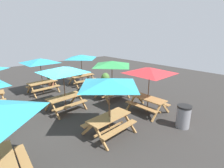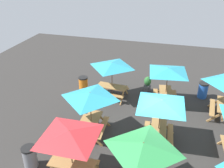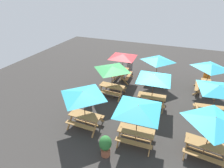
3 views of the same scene
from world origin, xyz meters
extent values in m
plane|color=#33302D|center=(0.00, 0.00, 0.00)|extent=(29.74, 29.74, 0.00)
cube|color=#A87A44|center=(-3.03, 2.95, 0.74)|extent=(0.75, 1.82, 0.05)
cube|color=#A87A44|center=(-2.48, 2.97, 0.45)|extent=(0.31, 1.81, 0.04)
cube|color=#A87A44|center=(-3.58, 2.94, 0.45)|extent=(0.31, 1.81, 0.04)
cube|color=#A87A44|center=(-2.65, 2.18, 0.37)|extent=(0.80, 0.08, 0.81)
cube|color=#A87A44|center=(-3.38, 2.17, 0.37)|extent=(0.80, 0.08, 0.81)
cube|color=#A87A44|center=(-2.69, 3.74, 0.37)|extent=(0.80, 0.08, 0.81)
cube|color=#A87A44|center=(-3.42, 3.73, 0.37)|extent=(0.80, 0.08, 0.81)
cube|color=#A87A44|center=(-3.03, 2.95, 0.22)|extent=(0.11, 1.56, 0.06)
cylinder|color=brown|center=(-3.03, 2.95, 1.15)|extent=(0.04, 0.04, 2.30)
pyramid|color=red|center=(-3.03, 2.95, 2.16)|extent=(2.83, 2.83, 0.28)
cube|color=#A87A44|center=(3.41, 3.18, 0.74)|extent=(0.84, 1.85, 0.05)
cube|color=#A87A44|center=(3.96, 3.13, 0.45)|extent=(0.40, 1.81, 0.04)
cube|color=#A87A44|center=(2.86, 3.22, 0.45)|extent=(0.40, 1.81, 0.04)
cube|color=#A87A44|center=(3.71, 2.37, 0.37)|extent=(0.80, 0.12, 0.81)
cube|color=#A87A44|center=(2.99, 2.43, 0.37)|extent=(0.80, 0.12, 0.81)
cube|color=#A87A44|center=(3.84, 3.93, 0.37)|extent=(0.80, 0.12, 0.81)
cube|color=#A87A44|center=(3.11, 3.98, 0.37)|extent=(0.80, 0.12, 0.81)
cube|color=#A87A44|center=(3.41, 3.18, 0.22)|extent=(0.19, 1.56, 0.06)
cylinder|color=brown|center=(3.41, 3.18, 1.15)|extent=(0.04, 0.04, 2.30)
pyramid|color=teal|center=(3.41, 3.18, 2.16)|extent=(2.15, 2.15, 0.28)
cube|color=#A87A44|center=(-2.97, 0.33, 0.74)|extent=(1.83, 0.77, 0.05)
cube|color=#A87A44|center=(-2.99, -0.22, 0.45)|extent=(1.81, 0.33, 0.04)
cube|color=#A87A44|center=(-2.95, 0.88, 0.45)|extent=(1.81, 0.33, 0.04)
cube|color=#A87A44|center=(-3.76, -0.01, 0.37)|extent=(0.09, 0.80, 0.81)
cube|color=#A87A44|center=(-3.74, 0.72, 0.37)|extent=(0.09, 0.80, 0.81)
cube|color=#A87A44|center=(-2.20, -0.07, 0.37)|extent=(0.09, 0.80, 0.81)
cube|color=#A87A44|center=(-2.18, 0.66, 0.37)|extent=(0.09, 0.80, 0.81)
cube|color=#A87A44|center=(-2.97, 0.33, 0.22)|extent=(1.56, 0.13, 0.06)
cylinder|color=brown|center=(-2.97, 0.33, 1.15)|extent=(0.04, 0.04, 2.30)
pyramid|color=green|center=(-2.97, 0.33, 2.16)|extent=(2.07, 2.07, 0.28)
cube|color=#A87A44|center=(-0.04, 0.01, 0.74)|extent=(1.84, 0.81, 0.05)
cube|color=#A87A44|center=(0.00, -0.53, 0.45)|extent=(1.81, 0.37, 0.04)
cube|color=#A87A44|center=(-0.07, 0.56, 0.45)|extent=(1.81, 0.37, 0.04)
cube|color=#A87A44|center=(-0.79, -0.40, 0.37)|extent=(0.11, 0.80, 0.81)
cube|color=#A87A44|center=(-0.84, 0.33, 0.37)|extent=(0.11, 0.80, 0.81)
cube|color=#A87A44|center=(0.77, -0.30, 0.37)|extent=(0.11, 0.80, 0.81)
cube|color=#A87A44|center=(0.72, 0.43, 0.37)|extent=(0.11, 0.80, 0.81)
cube|color=#A87A44|center=(-0.04, 0.01, 0.22)|extent=(1.56, 0.16, 0.06)
cylinder|color=brown|center=(-0.04, 0.01, 1.15)|extent=(0.04, 0.04, 2.30)
pyramid|color=teal|center=(-0.04, 0.01, 2.16)|extent=(2.82, 2.82, 0.28)
cube|color=#A87A44|center=(-0.27, 3.18, 0.74)|extent=(1.84, 0.81, 0.05)
cube|color=#A87A44|center=(-0.24, 2.63, 0.45)|extent=(1.81, 0.37, 0.04)
cube|color=#A87A44|center=(-0.30, 3.73, 0.45)|extent=(1.81, 0.37, 0.04)
cube|color=#A87A44|center=(-1.03, 2.77, 0.37)|extent=(0.11, 0.80, 0.81)
cube|color=#A87A44|center=(-1.07, 3.50, 0.37)|extent=(0.11, 0.80, 0.81)
cube|color=#A87A44|center=(0.53, 2.87, 0.37)|extent=(0.11, 0.80, 0.81)
cube|color=#A87A44|center=(0.48, 3.59, 0.37)|extent=(0.11, 0.80, 0.81)
cube|color=#A87A44|center=(-0.27, 3.18, 0.22)|extent=(1.56, 0.16, 0.06)
cylinder|color=brown|center=(-0.27, 3.18, 1.15)|extent=(0.04, 0.04, 2.30)
pyramid|color=teal|center=(-0.27, 3.18, 2.16)|extent=(2.12, 2.12, 0.28)
cube|color=#A87A44|center=(3.51, -0.02, 0.74)|extent=(1.88, 0.94, 0.05)
cube|color=#A87A44|center=(3.58, -0.56, 0.45)|extent=(1.82, 0.50, 0.04)
cube|color=#A87A44|center=(3.43, 0.53, 0.45)|extent=(1.82, 0.50, 0.04)
cube|color=#A87A44|center=(2.78, -0.48, 0.37)|extent=(0.17, 0.80, 0.81)
cube|color=#A87A44|center=(2.69, 0.24, 0.37)|extent=(0.17, 0.80, 0.81)
cube|color=#A87A44|center=(4.23, 0.45, 0.37)|extent=(0.17, 0.80, 0.81)
cube|color=#A87A44|center=(3.51, -0.02, 0.22)|extent=(1.56, 0.28, 0.06)
cylinder|color=brown|center=(3.51, -0.02, 1.15)|extent=(0.04, 0.04, 2.30)
pyramid|color=teal|center=(3.51, -0.02, 2.16)|extent=(2.80, 2.80, 0.28)
cube|color=#A87A44|center=(-3.16, -3.32, 0.74)|extent=(1.81, 0.72, 0.05)
cube|color=#A87A44|center=(-3.17, -3.87, 0.45)|extent=(1.80, 0.28, 0.04)
cube|color=#A87A44|center=(-3.16, -2.77, 0.45)|extent=(1.80, 0.28, 0.04)
cube|color=#A87A44|center=(-3.95, -3.67, 0.37)|extent=(0.07, 0.80, 0.81)
cube|color=#A87A44|center=(-3.94, -2.94, 0.37)|extent=(0.07, 0.80, 0.81)
cube|color=#A87A44|center=(-2.39, -3.69, 0.37)|extent=(0.07, 0.80, 0.81)
cube|color=#A87A44|center=(-2.38, -2.96, 0.37)|extent=(0.07, 0.80, 0.81)
cube|color=#A87A44|center=(-3.16, -3.32, 0.22)|extent=(1.56, 0.09, 0.06)
cylinder|color=brown|center=(-3.16, -3.32, 1.15)|extent=(0.04, 0.04, 2.30)
pyramid|color=teal|center=(-3.16, -3.32, 2.16)|extent=(2.03, 2.03, 0.28)
cube|color=#A87A44|center=(-0.20, -3.45, 0.74)|extent=(1.83, 0.79, 0.05)
cube|color=#A87A44|center=(-0.17, -4.00, 0.45)|extent=(1.81, 0.35, 0.04)
cube|color=#A87A44|center=(-0.22, -2.90, 0.45)|extent=(1.81, 0.35, 0.04)
cube|color=#A87A44|center=(-0.96, -3.86, 0.37)|extent=(0.10, 0.80, 0.81)
cube|color=#A87A44|center=(-0.99, -3.13, 0.37)|extent=(0.10, 0.80, 0.81)
cube|color=#A87A44|center=(0.60, -3.78, 0.37)|extent=(0.10, 0.80, 0.81)
cube|color=#A87A44|center=(0.56, -3.05, 0.37)|extent=(0.10, 0.80, 0.81)
cube|color=#A87A44|center=(-0.20, -3.45, 0.22)|extent=(1.56, 0.14, 0.06)
cylinder|color=brown|center=(-0.20, -3.45, 1.15)|extent=(0.04, 0.04, 2.30)
pyramid|color=teal|center=(-0.20, -3.45, 2.16)|extent=(2.83, 2.83, 0.28)
cube|color=#A87A44|center=(2.99, -3.11, 0.74)|extent=(1.86, 0.88, 0.05)
cube|color=#A87A44|center=(2.94, -3.66, 0.45)|extent=(1.82, 0.44, 0.04)
cube|color=#A87A44|center=(3.05, -2.57, 0.45)|extent=(1.82, 0.44, 0.04)
cube|color=#A87A44|center=(2.18, -3.40, 0.37)|extent=(0.14, 0.80, 0.81)
cube|color=#A87A44|center=(2.25, -2.67, 0.37)|extent=(0.14, 0.80, 0.81)
cube|color=#A87A44|center=(3.73, -3.56, 0.37)|extent=(0.14, 0.80, 0.81)
cube|color=#A87A44|center=(3.81, -2.83, 0.37)|extent=(0.14, 0.80, 0.81)
cube|color=#A87A44|center=(2.99, -3.11, 0.22)|extent=(1.56, 0.23, 0.06)
cylinder|color=brown|center=(2.99, -3.11, 1.15)|extent=(0.04, 0.04, 2.30)
pyramid|color=teal|center=(2.99, -3.11, 2.16)|extent=(2.19, 2.19, 0.28)
cylinder|color=orange|center=(3.67, 5.14, 0.45)|extent=(0.56, 0.56, 0.90)
cylinder|color=black|center=(3.67, 5.14, 0.94)|extent=(0.59, 0.59, 0.08)
cylinder|color=gray|center=(-2.95, 4.87, 0.45)|extent=(0.56, 0.56, 0.90)
cylinder|color=black|center=(-2.95, 4.87, 0.94)|extent=(0.59, 0.59, 0.08)
cylinder|color=#935138|center=(-1.30, -4.77, 0.20)|extent=(0.44, 0.44, 0.40)
ellipsoid|color=#2D7233|center=(-1.30, -4.77, 0.78)|extent=(0.58, 0.58, 0.76)
cylinder|color=#935138|center=(-3.93, -1.45, 0.20)|extent=(0.44, 0.44, 0.40)
ellipsoid|color=#4C7F38|center=(-3.93, -1.45, 0.76)|extent=(0.60, 0.60, 0.72)
camera|label=1|loc=(3.73, 7.83, 3.92)|focal=28.00mm
camera|label=2|loc=(-9.40, -0.38, 7.77)|focal=40.00mm
camera|label=3|loc=(1.04, -9.93, 6.97)|focal=28.00mm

